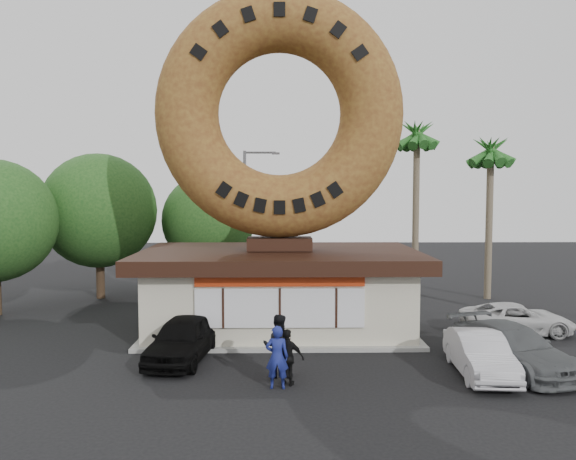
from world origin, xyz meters
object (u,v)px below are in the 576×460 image
(person_left, at_px, (277,357))
(person_center, at_px, (278,345))
(donut_shop, at_px, (280,287))
(car_grey, at_px, (512,348))
(giant_donut, at_px, (279,114))
(car_black, at_px, (182,339))
(car_silver, at_px, (480,354))
(car_white, at_px, (517,319))
(street_lamp, at_px, (247,212))
(person_right, at_px, (288,357))

(person_left, distance_m, person_center, 1.04)
(donut_shop, relative_size, car_grey, 2.30)
(giant_donut, xyz_separation_m, car_black, (-3.28, -4.08, -8.02))
(donut_shop, distance_m, giant_donut, 6.98)
(car_silver, distance_m, car_white, 5.95)
(car_silver, bearing_deg, street_lamp, 120.77)
(person_left, distance_m, person_right, 0.40)
(giant_donut, distance_m, car_black, 9.58)
(giant_donut, bearing_deg, donut_shop, -90.00)
(street_lamp, relative_size, person_center, 4.15)
(person_center, bearing_deg, person_left, 91.20)
(person_right, height_order, car_white, person_right)
(person_left, xyz_separation_m, person_center, (0.03, 1.04, 0.05))
(car_black, height_order, car_grey, car_black)
(car_black, xyz_separation_m, car_white, (12.73, 3.29, -0.13))
(person_right, distance_m, car_black, 4.31)
(giant_donut, bearing_deg, car_black, -128.83)
(person_right, bearing_deg, car_grey, -153.07)
(car_white, bearing_deg, person_left, 126.49)
(giant_donut, height_order, car_grey, giant_donut)
(person_left, bearing_deg, giant_donut, -88.97)
(car_grey, bearing_deg, person_left, 175.00)
(donut_shop, bearing_deg, giant_donut, 90.00)
(giant_donut, xyz_separation_m, car_grey, (7.40, -5.26, -8.04))
(person_right, distance_m, car_white, 10.90)
(car_black, bearing_deg, street_lamp, 91.87)
(car_silver, bearing_deg, person_left, -166.60)
(street_lamp, xyz_separation_m, person_left, (1.77, -16.82, -3.57))
(person_right, bearing_deg, giant_donut, -71.67)
(giant_donut, distance_m, person_left, 10.38)
(donut_shop, bearing_deg, car_silver, -42.89)
(giant_donut, relative_size, street_lamp, 1.24)
(car_grey, bearing_deg, car_silver, -174.62)
(giant_donut, height_order, car_black, giant_donut)
(person_center, distance_m, car_grey, 7.48)
(car_silver, bearing_deg, car_black, 173.71)
(street_lamp, bearing_deg, person_left, -84.01)
(street_lamp, xyz_separation_m, person_right, (2.07, -16.59, -3.65))
(car_black, bearing_deg, giant_donut, 58.82)
(car_white, bearing_deg, street_lamp, 50.53)
(donut_shop, relative_size, person_center, 5.81)
(street_lamp, xyz_separation_m, person_center, (1.80, -15.78, -3.52))
(donut_shop, height_order, car_black, donut_shop)
(car_silver, distance_m, car_grey, 1.32)
(donut_shop, bearing_deg, car_black, -128.94)
(donut_shop, xyz_separation_m, person_center, (-0.06, -5.76, -0.80))
(donut_shop, height_order, person_right, donut_shop)
(person_center, bearing_deg, street_lamp, -80.69)
(donut_shop, relative_size, car_silver, 2.80)
(street_lamp, relative_size, car_black, 1.87)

